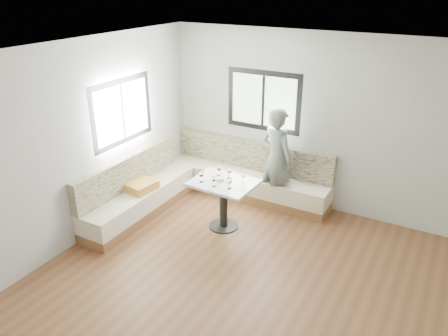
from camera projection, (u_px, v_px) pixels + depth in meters
The scene contains 11 objects.
room at pixel (239, 181), 4.89m from camera, with size 5.01×5.01×2.81m.
banquette at pixel (201, 185), 7.24m from camera, with size 2.90×2.80×0.95m.
table at pixel (224, 193), 6.45m from camera, with size 0.95×0.75×0.76m.
person at pixel (277, 159), 6.94m from camera, with size 0.62×0.40×1.69m, color slate.
olive_ramekin at pixel (220, 179), 6.40m from camera, with size 0.11×0.11×0.04m.
wine_glass_a at pixel (201, 174), 6.32m from camera, with size 0.08×0.08×0.17m.
wine_glass_b at pixel (214, 179), 6.18m from camera, with size 0.08×0.08×0.17m.
wine_glass_c at pixel (229, 181), 6.12m from camera, with size 0.08×0.08×0.17m.
wine_glass_d at pixel (229, 171), 6.44m from camera, with size 0.08×0.08×0.17m.
wine_glass_e at pixel (243, 175), 6.30m from camera, with size 0.08×0.08×0.17m.
wine_glass_f at pixel (219, 168), 6.53m from camera, with size 0.08×0.08×0.17m.
Camera 1 is at (1.94, -3.84, 3.52)m, focal length 35.00 mm.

